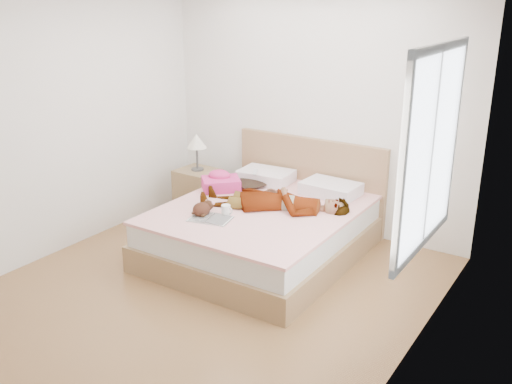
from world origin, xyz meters
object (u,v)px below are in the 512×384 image
Objects in this scene: towel at (221,182)px; magazine at (210,219)px; woman at (276,197)px; nightstand at (198,189)px; coffee_mug at (226,210)px; plush_toy at (203,209)px; bed at (266,227)px; phone at (255,172)px.

magazine is at bearing -60.10° from towel.
towel reaches higher than magazine.
nightstand is (-1.31, 0.42, -0.28)m from woman.
nightstand is at bearing 140.23° from coffee_mug.
towel is 2.06× the size of plush_toy.
coffee_mug is at bearing -49.63° from towel.
coffee_mug is at bearing -52.85° from woman.
nightstand reaches higher than plush_toy.
plush_toy is at bearing -142.61° from coffee_mug.
plush_toy is 0.24× the size of nightstand.
magazine is (0.43, -0.75, -0.08)m from towel.
bed reaches higher than plush_toy.
towel is (-0.66, 0.14, 0.32)m from bed.
towel is at bearing -27.43° from nightstand.
bed is 8.61× the size of plush_toy.
woman is at bearing 57.36° from coffee_mug.
towel is at bearing 130.37° from coffee_mug.
bed is 0.74m from plush_toy.
magazine is at bearing -110.50° from bed.
bed is at bearing -11.83° from towel.
nightstand reaches higher than coffee_mug.
towel is 0.87m from magazine.
phone is (-0.50, 0.40, 0.07)m from woman.
phone is 1.04m from magazine.
phone is 0.69m from bed.
woman is at bearing -17.68° from nightstand.
phone is 0.09× the size of nightstand.
phone is 0.04× the size of bed.
magazine is at bearing -107.91° from coffee_mug.
nightstand reaches higher than phone.
phone is 0.39m from towel.
coffee_mug is at bearing -95.62° from phone.
coffee_mug is at bearing 37.39° from plush_toy.
phone is at bearing 134.32° from bed.
magazine is 0.19m from coffee_mug.
towel is 1.16× the size of magazine.
woman is 0.52m from coffee_mug.
woman is 0.71m from magazine.
woman is 0.74m from plush_toy.
plush_toy is (-0.35, -0.57, 0.31)m from bed.
towel is 3.85× the size of coffee_mug.
phone reaches higher than plush_toy.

